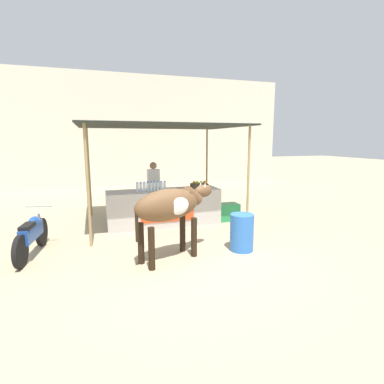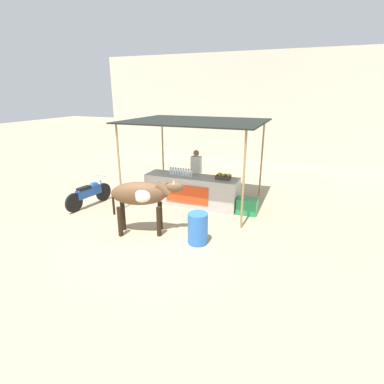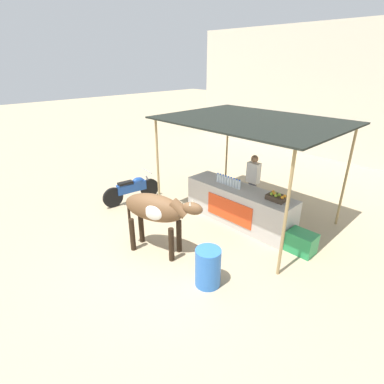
{
  "view_description": "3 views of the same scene",
  "coord_description": "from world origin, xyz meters",
  "px_view_note": "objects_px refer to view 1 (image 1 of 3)",
  "views": [
    {
      "loc": [
        -1.75,
        -5.51,
        2.28
      ],
      "look_at": [
        0.38,
        0.97,
        1.09
      ],
      "focal_mm": 28.0,
      "sensor_mm": 36.0,
      "label": 1
    },
    {
      "loc": [
        3.37,
        -6.28,
        3.5
      ],
      "look_at": [
        0.43,
        1.16,
        0.81
      ],
      "focal_mm": 28.0,
      "sensor_mm": 36.0,
      "label": 2
    },
    {
      "loc": [
        4.16,
        -3.57,
        3.95
      ],
      "look_at": [
        -0.34,
        0.82,
        1.18
      ],
      "focal_mm": 28.0,
      "sensor_mm": 36.0,
      "label": 3
    }
  ],
  "objects_px": {
    "vendor_behind_counter": "(154,190)",
    "water_barrel": "(242,232)",
    "cow": "(171,207)",
    "fruit_crate": "(199,185)",
    "cooler_box": "(228,212)",
    "stall_counter": "(164,207)",
    "motorcycle_parked": "(32,234)"
  },
  "relations": [
    {
      "from": "stall_counter",
      "to": "water_barrel",
      "type": "distance_m",
      "value": 2.61
    },
    {
      "from": "fruit_crate",
      "to": "water_barrel",
      "type": "height_order",
      "value": "fruit_crate"
    },
    {
      "from": "vendor_behind_counter",
      "to": "water_barrel",
      "type": "distance_m",
      "value": 3.38
    },
    {
      "from": "fruit_crate",
      "to": "water_barrel",
      "type": "xyz_separation_m",
      "value": [
        0.08,
        -2.41,
        -0.65
      ]
    },
    {
      "from": "cooler_box",
      "to": "water_barrel",
      "type": "xyz_separation_m",
      "value": [
        -0.73,
        -2.27,
        0.15
      ]
    },
    {
      "from": "vendor_behind_counter",
      "to": "motorcycle_parked",
      "type": "height_order",
      "value": "vendor_behind_counter"
    },
    {
      "from": "cow",
      "to": "motorcycle_parked",
      "type": "distance_m",
      "value": 2.86
    },
    {
      "from": "vendor_behind_counter",
      "to": "water_barrel",
      "type": "xyz_separation_m",
      "value": [
        1.23,
        -3.12,
        -0.46
      ]
    },
    {
      "from": "stall_counter",
      "to": "fruit_crate",
      "type": "distance_m",
      "value": 1.16
    },
    {
      "from": "fruit_crate",
      "to": "water_barrel",
      "type": "relative_size",
      "value": 0.57
    },
    {
      "from": "cooler_box",
      "to": "motorcycle_parked",
      "type": "bearing_deg",
      "value": -166.07
    },
    {
      "from": "water_barrel",
      "to": "cooler_box",
      "type": "bearing_deg",
      "value": 72.09
    },
    {
      "from": "stall_counter",
      "to": "vendor_behind_counter",
      "type": "xyz_separation_m",
      "value": [
        -0.13,
        0.75,
        0.37
      ]
    },
    {
      "from": "fruit_crate",
      "to": "cooler_box",
      "type": "relative_size",
      "value": 0.73
    },
    {
      "from": "fruit_crate",
      "to": "cow",
      "type": "distance_m",
      "value": 2.8
    },
    {
      "from": "stall_counter",
      "to": "cow",
      "type": "relative_size",
      "value": 1.65
    },
    {
      "from": "stall_counter",
      "to": "cooler_box",
      "type": "distance_m",
      "value": 1.85
    },
    {
      "from": "stall_counter",
      "to": "cow",
      "type": "distance_m",
      "value": 2.46
    },
    {
      "from": "cooler_box",
      "to": "water_barrel",
      "type": "bearing_deg",
      "value": -107.91
    },
    {
      "from": "fruit_crate",
      "to": "motorcycle_parked",
      "type": "xyz_separation_m",
      "value": [
        -4.01,
        -1.34,
        -0.61
      ]
    },
    {
      "from": "fruit_crate",
      "to": "stall_counter",
      "type": "bearing_deg",
      "value": -177.14
    },
    {
      "from": "water_barrel",
      "to": "cow",
      "type": "bearing_deg",
      "value": 179.9
    },
    {
      "from": "cooler_box",
      "to": "vendor_behind_counter",
      "type": "bearing_deg",
      "value": 156.61
    },
    {
      "from": "cooler_box",
      "to": "water_barrel",
      "type": "relative_size",
      "value": 0.78
    },
    {
      "from": "stall_counter",
      "to": "motorcycle_parked",
      "type": "height_order",
      "value": "stall_counter"
    },
    {
      "from": "vendor_behind_counter",
      "to": "cow",
      "type": "height_order",
      "value": "vendor_behind_counter"
    },
    {
      "from": "fruit_crate",
      "to": "cooler_box",
      "type": "height_order",
      "value": "fruit_crate"
    },
    {
      "from": "vendor_behind_counter",
      "to": "water_barrel",
      "type": "relative_size",
      "value": 2.14
    },
    {
      "from": "stall_counter",
      "to": "fruit_crate",
      "type": "bearing_deg",
      "value": 2.86
    },
    {
      "from": "cow",
      "to": "motorcycle_parked",
      "type": "xyz_separation_m",
      "value": [
        -2.58,
        1.07,
        -0.61
      ]
    },
    {
      "from": "stall_counter",
      "to": "fruit_crate",
      "type": "xyz_separation_m",
      "value": [
        1.02,
        0.05,
        0.55
      ]
    },
    {
      "from": "cow",
      "to": "fruit_crate",
      "type": "bearing_deg",
      "value": 59.37
    }
  ]
}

